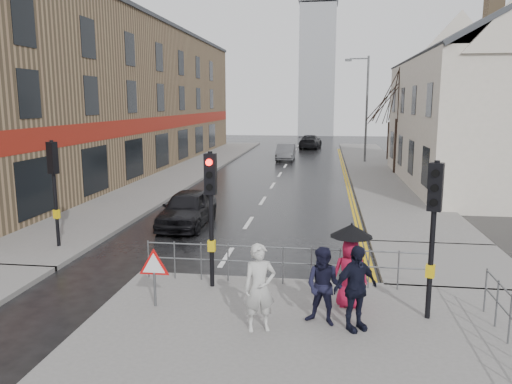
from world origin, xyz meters
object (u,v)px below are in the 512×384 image
(pedestrian_d, at_px, (355,288))
(car_parked, at_px, (187,208))
(pedestrian_a, at_px, (260,288))
(car_mid, at_px, (286,152))
(pedestrian_b, at_px, (324,286))
(pedestrian_with_umbrella, at_px, (350,261))

(pedestrian_d, bearing_deg, car_parked, 90.75)
(pedestrian_a, bearing_deg, car_parked, 96.62)
(pedestrian_d, height_order, car_mid, pedestrian_d)
(pedestrian_a, height_order, pedestrian_b, pedestrian_a)
(car_mid, bearing_deg, car_parked, -95.32)
(pedestrian_with_umbrella, height_order, car_mid, pedestrian_with_umbrella)
(pedestrian_a, xyz_separation_m, pedestrian_b, (1.28, 0.46, -0.08))
(car_mid, bearing_deg, pedestrian_b, -84.32)
(pedestrian_b, height_order, car_mid, pedestrian_b)
(car_mid, bearing_deg, pedestrian_d, -83.21)
(car_parked, bearing_deg, pedestrian_b, -57.27)
(pedestrian_with_umbrella, relative_size, car_parked, 0.47)
(pedestrian_with_umbrella, bearing_deg, pedestrian_b, -120.22)
(pedestrian_with_umbrella, xyz_separation_m, pedestrian_d, (0.05, -1.15, -0.20))
(pedestrian_a, xyz_separation_m, car_mid, (-1.98, 31.35, -0.38))
(pedestrian_b, distance_m, pedestrian_d, 0.65)
(pedestrian_d, distance_m, car_parked, 10.28)
(pedestrian_d, xyz_separation_m, car_mid, (-3.89, 31.06, -0.36))
(pedestrian_b, height_order, pedestrian_d, pedestrian_d)
(pedestrian_b, distance_m, car_parked, 9.79)
(pedestrian_b, relative_size, car_parked, 0.41)
(car_parked, bearing_deg, pedestrian_with_umbrella, -51.03)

